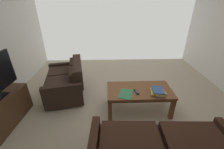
{
  "coord_description": "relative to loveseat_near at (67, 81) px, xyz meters",
  "views": [
    {
      "loc": [
        0.31,
        2.4,
        2.01
      ],
      "look_at": [
        0.24,
        0.34,
        0.94
      ],
      "focal_mm": 23.47,
      "sensor_mm": 36.0,
      "label": 1
    }
  ],
  "objects": [
    {
      "name": "loose_magazine",
      "position": [
        -1.25,
        0.78,
        0.15
      ],
      "size": [
        0.32,
        0.38,
        0.01
      ],
      "primitive_type": "cube",
      "rotation": [
        0.0,
        0.0,
        5.94
      ],
      "color": "#337F51",
      "rests_on": "coffee_table"
    },
    {
      "name": "book_stack",
      "position": [
        -1.83,
        0.78,
        0.18
      ],
      "size": [
        0.29,
        0.3,
        0.09
      ],
      "color": "#996699",
      "rests_on": "coffee_table"
    },
    {
      "name": "ground_plane",
      "position": [
        -1.24,
        0.55,
        -0.34
      ],
      "size": [
        5.1,
        5.29,
        0.01
      ],
      "primitive_type": "cube",
      "color": "#B7A88E"
    },
    {
      "name": "coffee_table",
      "position": [
        -1.53,
        0.64,
        0.07
      ],
      "size": [
        1.22,
        0.63,
        0.48
      ],
      "color": "brown",
      "rests_on": "ground"
    },
    {
      "name": "loveseat_near",
      "position": [
        0.0,
        0.0,
        0.0
      ],
      "size": [
        1.0,
        1.35,
        0.77
      ],
      "color": "black",
      "rests_on": "ground"
    },
    {
      "name": "tv_remote",
      "position": [
        -1.46,
        0.73,
        0.15
      ],
      "size": [
        0.08,
        0.17,
        0.02
      ],
      "color": "black",
      "rests_on": "coffee_table"
    },
    {
      "name": "tv_stand",
      "position": [
        0.9,
        0.92,
        -0.06
      ],
      "size": [
        0.49,
        1.02,
        0.55
      ],
      "color": "#4C331E",
      "rests_on": "ground"
    }
  ]
}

